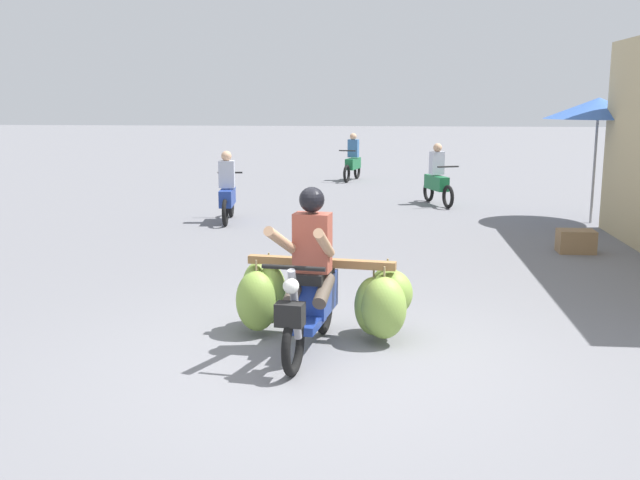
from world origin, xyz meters
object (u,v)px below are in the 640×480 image
object	(u,v)px
motorbike_distant_far_ahead	(353,161)
motorbike_distant_ahead_left	(437,180)
motorbike_main_loaded	(325,294)
motorbike_distant_ahead_right	(227,193)
market_umbrella_near_shop	(599,108)
produce_crate	(576,241)

from	to	relation	value
motorbike_distant_far_ahead	motorbike_distant_ahead_left	bearing A→B (deg)	-65.91
motorbike_main_loaded	motorbike_distant_ahead_right	size ratio (longest dim) A/B	1.17
motorbike_distant_ahead_left	motorbike_distant_ahead_right	distance (m)	5.10
motorbike_distant_far_ahead	market_umbrella_near_shop	distance (m)	8.87
motorbike_distant_ahead_left	motorbike_distant_ahead_right	size ratio (longest dim) A/B	0.96
motorbike_distant_ahead_left	motorbike_distant_ahead_right	xyz separation A→B (m)	(-4.23, -2.85, 0.00)
motorbike_main_loaded	motorbike_distant_ahead_right	bearing A→B (deg)	110.02
motorbike_distant_ahead_left	motorbike_distant_ahead_right	bearing A→B (deg)	-146.10
motorbike_main_loaded	motorbike_distant_far_ahead	world-z (taller)	motorbike_main_loaded
motorbike_distant_far_ahead	produce_crate	bearing A→B (deg)	-68.11
motorbike_main_loaded	motorbike_distant_ahead_left	bearing A→B (deg)	80.07
motorbike_distant_ahead_left	market_umbrella_near_shop	xyz separation A→B (m)	(2.85, -2.26, 1.64)
motorbike_distant_ahead_right	market_umbrella_near_shop	bearing A→B (deg)	4.71
motorbike_distant_ahead_left	motorbike_distant_far_ahead	world-z (taller)	same
produce_crate	motorbike_distant_ahead_right	bearing A→B (deg)	159.13
motorbike_distant_ahead_left	produce_crate	size ratio (longest dim) A/B	2.77
motorbike_distant_ahead_right	produce_crate	distance (m)	6.53
motorbike_main_loaded	motorbike_distant_far_ahead	bearing A→B (deg)	91.81
motorbike_distant_ahead_left	market_umbrella_near_shop	size ratio (longest dim) A/B	0.64
motorbike_main_loaded	motorbike_distant_ahead_right	world-z (taller)	motorbike_main_loaded
motorbike_distant_ahead_right	motorbike_distant_far_ahead	bearing A→B (deg)	75.02
market_umbrella_near_shop	produce_crate	xyz separation A→B (m)	(-0.99, -2.90, -2.03)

